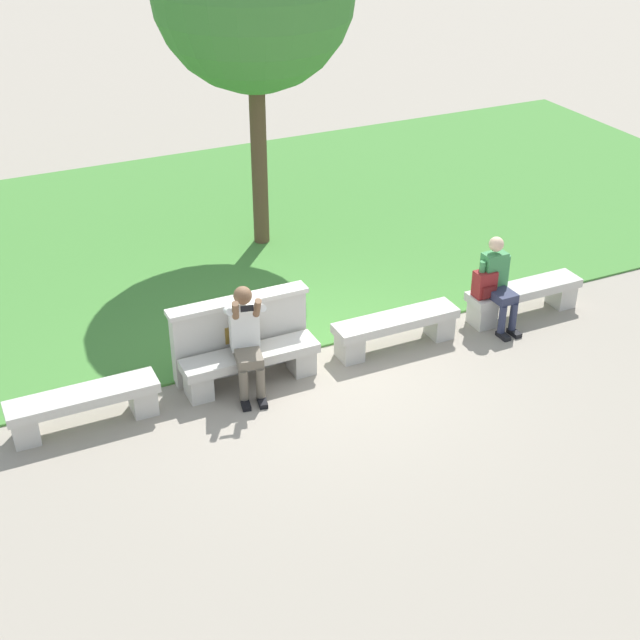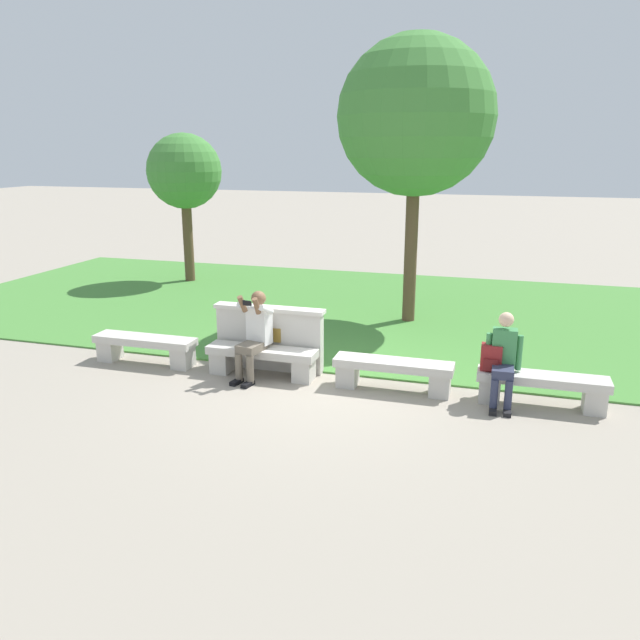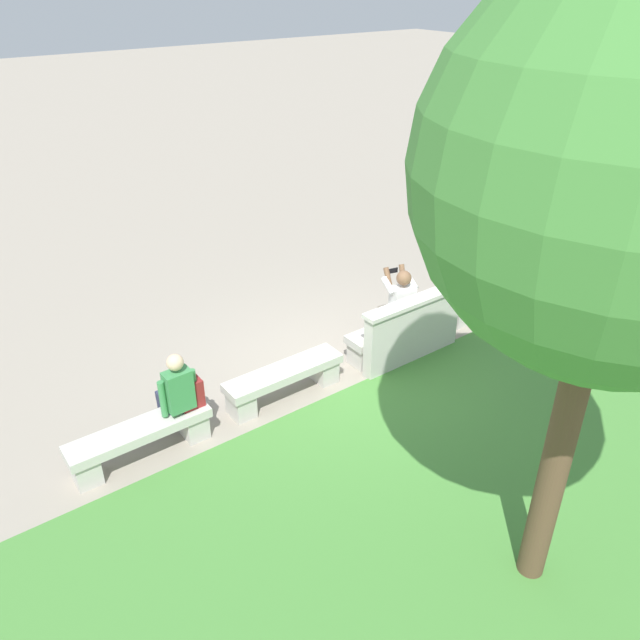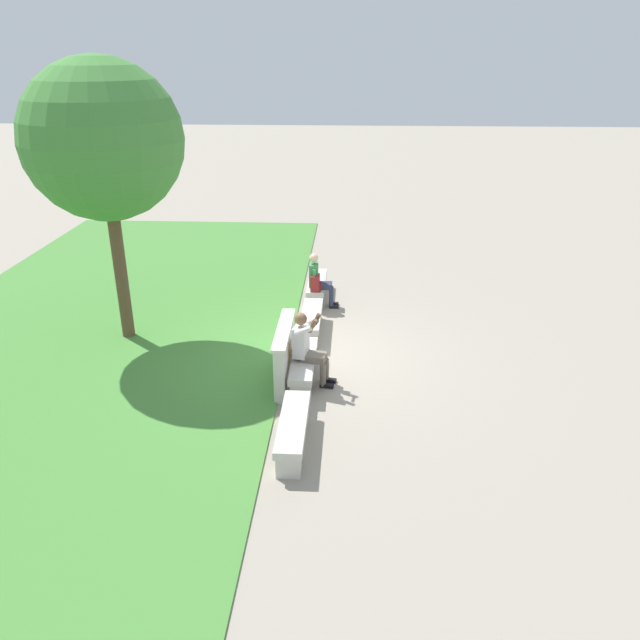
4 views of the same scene
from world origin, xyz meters
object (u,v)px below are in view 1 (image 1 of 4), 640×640
bench_near (251,363)px  backpack (485,284)px  person_distant (497,281)px  bench_mid (396,327)px  bench_main (84,404)px  person_photographer (246,336)px  bench_far (523,296)px

bench_near → backpack: backpack is taller
person_distant → bench_mid: bearing=177.4°
bench_main → person_photographer: (1.94, -0.08, 0.44)m
bench_main → bench_near: size_ratio=1.00×
bench_main → backpack: backpack is taller
bench_far → bench_near: bearing=180.0°
backpack → person_photographer: bearing=-178.9°
bench_main → bench_mid: bearing=0.0°
person_distant → person_photographer: bearing=-179.8°
bench_mid → backpack: 1.37m
bench_main → person_distant: person_distant is taller
bench_near → person_photographer: person_photographer is taller
bench_near → bench_far: 4.02m
bench_mid → backpack: (1.33, -0.01, 0.33)m
bench_near → person_photographer: bearing=-131.8°
bench_main → backpack: 5.37m
person_photographer → backpack: (3.41, 0.07, -0.11)m
bench_mid → bench_far: 2.01m
person_distant → backpack: person_distant is taller
bench_near → bench_mid: bearing=0.0°
bench_far → person_distant: bearing=-172.7°
bench_mid → person_photographer: 2.13m
backpack → bench_main: bearing=179.9°
bench_mid → person_photographer: person_photographer is taller
bench_near → person_distant: bearing=-1.1°
bench_main → person_photographer: bearing=-2.2°
bench_main → person_distant: (5.51, -0.07, 0.38)m
person_photographer → backpack: bearing=1.1°
bench_main → backpack: bearing=-0.1°
person_distant → bench_far: bearing=7.3°
bench_main → person_photographer: 2.00m
backpack → bench_near: bearing=179.8°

